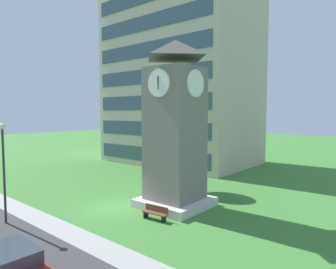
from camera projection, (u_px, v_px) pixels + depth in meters
name	position (u px, v px, depth m)	size (l,w,h in m)	color
ground_plane	(113.00, 209.00, 21.29)	(160.00, 160.00, 0.00)	#3D7A33
kerb_strip	(57.00, 227.00, 17.98)	(120.00, 1.60, 0.01)	#9E9E99
office_building	(181.00, 57.00, 40.69)	(19.31, 12.62, 28.80)	beige
clock_tower	(175.00, 133.00, 21.49)	(4.57, 4.57, 11.94)	slate
park_bench	(155.00, 213.00, 19.14)	(1.83, 0.63, 0.88)	brown
street_lamp	(4.00, 162.00, 18.29)	(0.36, 0.36, 6.20)	#333338
tree_by_building	(186.00, 144.00, 26.12)	(3.16, 3.16, 5.69)	#513823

